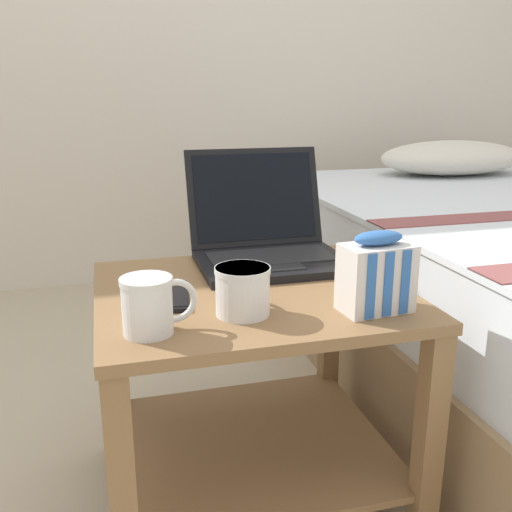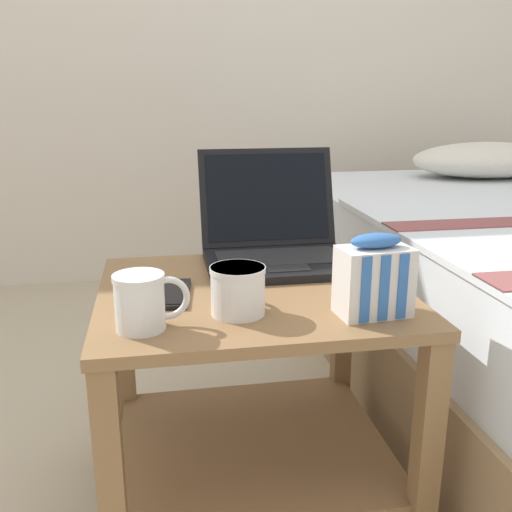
{
  "view_description": "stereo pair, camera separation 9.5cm",
  "coord_description": "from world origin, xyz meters",
  "px_view_note": "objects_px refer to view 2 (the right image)",
  "views": [
    {
      "loc": [
        -0.28,
        -1.05,
        0.87
      ],
      "look_at": [
        0.0,
        -0.04,
        0.56
      ],
      "focal_mm": 40.0,
      "sensor_mm": 36.0,
      "label": 1
    },
    {
      "loc": [
        -0.18,
        -1.07,
        0.87
      ],
      "look_at": [
        0.0,
        -0.04,
        0.56
      ],
      "focal_mm": 40.0,
      "sensor_mm": 36.0,
      "label": 2
    }
  ],
  "objects_px": {
    "mug_front_right": "(238,287)",
    "mug_front_left": "(142,299)",
    "snack_bag": "(374,278)",
    "cell_phone": "(172,293)",
    "laptop": "(276,240)"
  },
  "relations": [
    {
      "from": "mug_front_right",
      "to": "mug_front_left",
      "type": "bearing_deg",
      "value": -165.58
    },
    {
      "from": "snack_bag",
      "to": "cell_phone",
      "type": "xyz_separation_m",
      "value": [
        -0.35,
        0.16,
        -0.06
      ]
    },
    {
      "from": "cell_phone",
      "to": "laptop",
      "type": "bearing_deg",
      "value": 38.72
    },
    {
      "from": "laptop",
      "to": "snack_bag",
      "type": "bearing_deg",
      "value": -74.48
    },
    {
      "from": "laptop",
      "to": "snack_bag",
      "type": "distance_m",
      "value": 0.37
    },
    {
      "from": "laptop",
      "to": "cell_phone",
      "type": "bearing_deg",
      "value": -141.28
    },
    {
      "from": "mug_front_right",
      "to": "cell_phone",
      "type": "distance_m",
      "value": 0.17
    },
    {
      "from": "mug_front_right",
      "to": "cell_phone",
      "type": "height_order",
      "value": "mug_front_right"
    },
    {
      "from": "snack_bag",
      "to": "laptop",
      "type": "bearing_deg",
      "value": 105.52
    },
    {
      "from": "laptop",
      "to": "mug_front_right",
      "type": "bearing_deg",
      "value": -113.52
    },
    {
      "from": "mug_front_left",
      "to": "cell_phone",
      "type": "distance_m",
      "value": 0.17
    },
    {
      "from": "laptop",
      "to": "cell_phone",
      "type": "distance_m",
      "value": 0.32
    },
    {
      "from": "laptop",
      "to": "cell_phone",
      "type": "relative_size",
      "value": 2.0
    },
    {
      "from": "mug_front_left",
      "to": "mug_front_right",
      "type": "bearing_deg",
      "value": 14.42
    },
    {
      "from": "snack_bag",
      "to": "cell_phone",
      "type": "relative_size",
      "value": 0.89
    }
  ]
}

